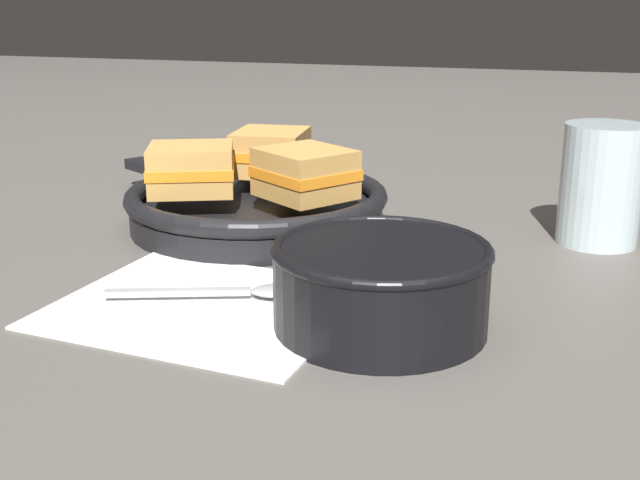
{
  "coord_description": "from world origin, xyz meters",
  "views": [
    {
      "loc": [
        0.19,
        -0.58,
        0.23
      ],
      "look_at": [
        -0.0,
        0.02,
        0.03
      ],
      "focal_mm": 45.0,
      "sensor_mm": 36.0,
      "label": 1
    }
  ],
  "objects_px": {
    "sandwich_near_left": "(271,152)",
    "drinking_glass": "(601,185)",
    "skillet": "(256,206)",
    "soup_bowl": "(381,281)",
    "spoon": "(255,291)",
    "sandwich_near_right": "(191,169)",
    "sandwich_far_left": "(305,173)"
  },
  "relations": [
    {
      "from": "sandwich_near_left",
      "to": "drinking_glass",
      "type": "relative_size",
      "value": 0.8
    },
    {
      "from": "skillet",
      "to": "drinking_glass",
      "type": "relative_size",
      "value": 3.07
    },
    {
      "from": "soup_bowl",
      "to": "spoon",
      "type": "bearing_deg",
      "value": 167.81
    },
    {
      "from": "soup_bowl",
      "to": "sandwich_near_right",
      "type": "height_order",
      "value": "sandwich_near_right"
    },
    {
      "from": "soup_bowl",
      "to": "spoon",
      "type": "xyz_separation_m",
      "value": [
        -0.1,
        0.02,
        -0.03
      ]
    },
    {
      "from": "soup_bowl",
      "to": "drinking_glass",
      "type": "relative_size",
      "value": 1.36
    },
    {
      "from": "sandwich_near_left",
      "to": "sandwich_near_right",
      "type": "height_order",
      "value": "same"
    },
    {
      "from": "skillet",
      "to": "spoon",
      "type": "bearing_deg",
      "value": -68.14
    },
    {
      "from": "sandwich_near_left",
      "to": "sandwich_near_right",
      "type": "xyz_separation_m",
      "value": [
        -0.04,
        -0.1,
        0.0
      ]
    },
    {
      "from": "sandwich_far_left",
      "to": "spoon",
      "type": "bearing_deg",
      "value": -84.74
    },
    {
      "from": "sandwich_far_left",
      "to": "skillet",
      "type": "bearing_deg",
      "value": 157.49
    },
    {
      "from": "skillet",
      "to": "sandwich_near_right",
      "type": "relative_size",
      "value": 3.31
    },
    {
      "from": "skillet",
      "to": "sandwich_near_left",
      "type": "bearing_deg",
      "value": 96.19
    },
    {
      "from": "skillet",
      "to": "sandwich_far_left",
      "type": "bearing_deg",
      "value": -22.51
    },
    {
      "from": "sandwich_far_left",
      "to": "soup_bowl",
      "type": "bearing_deg",
      "value": -57.79
    },
    {
      "from": "skillet",
      "to": "sandwich_near_left",
      "type": "relative_size",
      "value": 3.85
    },
    {
      "from": "soup_bowl",
      "to": "skillet",
      "type": "xyz_separation_m",
      "value": [
        -0.18,
        0.22,
        -0.01
      ]
    },
    {
      "from": "sandwich_far_left",
      "to": "drinking_glass",
      "type": "xyz_separation_m",
      "value": [
        0.27,
        0.07,
        -0.01
      ]
    },
    {
      "from": "sandwich_far_left",
      "to": "drinking_glass",
      "type": "height_order",
      "value": "drinking_glass"
    },
    {
      "from": "sandwich_near_left",
      "to": "drinking_glass",
      "type": "distance_m",
      "value": 0.34
    },
    {
      "from": "soup_bowl",
      "to": "sandwich_far_left",
      "type": "xyz_separation_m",
      "value": [
        -0.12,
        0.19,
        0.03
      ]
    },
    {
      "from": "sandwich_near_left",
      "to": "drinking_glass",
      "type": "bearing_deg",
      "value": -3.04
    },
    {
      "from": "spoon",
      "to": "sandwich_near_left",
      "type": "height_order",
      "value": "sandwich_near_left"
    },
    {
      "from": "skillet",
      "to": "sandwich_near_right",
      "type": "bearing_deg",
      "value": -140.53
    },
    {
      "from": "soup_bowl",
      "to": "sandwich_far_left",
      "type": "bearing_deg",
      "value": 122.21
    },
    {
      "from": "spoon",
      "to": "sandwich_near_left",
      "type": "xyz_separation_m",
      "value": [
        -0.08,
        0.26,
        0.06
      ]
    },
    {
      "from": "spoon",
      "to": "sandwich_far_left",
      "type": "xyz_separation_m",
      "value": [
        -0.02,
        0.17,
        0.06
      ]
    },
    {
      "from": "soup_bowl",
      "to": "skillet",
      "type": "height_order",
      "value": "soup_bowl"
    },
    {
      "from": "skillet",
      "to": "soup_bowl",
      "type": "bearing_deg",
      "value": -49.88
    },
    {
      "from": "spoon",
      "to": "sandwich_near_right",
      "type": "bearing_deg",
      "value": 109.83
    },
    {
      "from": "soup_bowl",
      "to": "sandwich_near_right",
      "type": "relative_size",
      "value": 1.47
    },
    {
      "from": "spoon",
      "to": "sandwich_far_left",
      "type": "bearing_deg",
      "value": 75.23
    }
  ]
}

